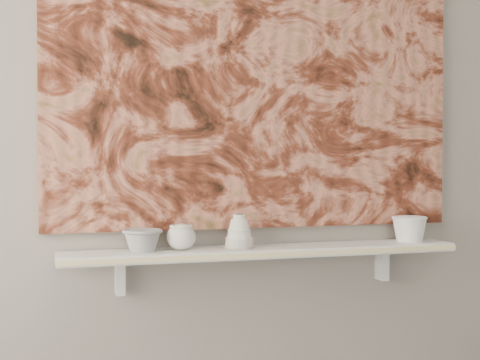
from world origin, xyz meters
name	(u,v)px	position (x,y,z in m)	size (l,w,h in m)	color
wall_back	(256,127)	(0.00, 1.60, 1.35)	(3.60, 3.60, 0.00)	gray
shelf	(265,251)	(0.00, 1.51, 0.92)	(1.40, 0.18, 0.03)	silver
shelf_stripe	(274,255)	(0.00, 1.41, 0.92)	(1.40, 0.01, 0.02)	beige
bracket_left	(120,277)	(-0.49, 1.57, 0.84)	(0.03, 0.06, 0.12)	silver
bracket_right	(382,264)	(0.49, 1.57, 0.84)	(0.03, 0.06, 0.12)	silver
painting	(257,73)	(0.00, 1.59, 1.54)	(1.50, 0.03, 1.10)	maroon
house_motif	(372,160)	(0.45, 1.57, 1.23)	(0.09, 0.00, 0.08)	black
bowl_grey	(142,240)	(-0.42, 1.51, 0.97)	(0.13, 0.13, 0.08)	gray
cup_cream	(181,237)	(-0.29, 1.51, 0.97)	(0.10, 0.10, 0.09)	beige
bell_vessel	(239,231)	(-0.09, 1.51, 0.99)	(0.10, 0.10, 0.12)	beige
bowl_white	(409,229)	(0.57, 1.51, 0.98)	(0.13, 0.13, 0.09)	white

